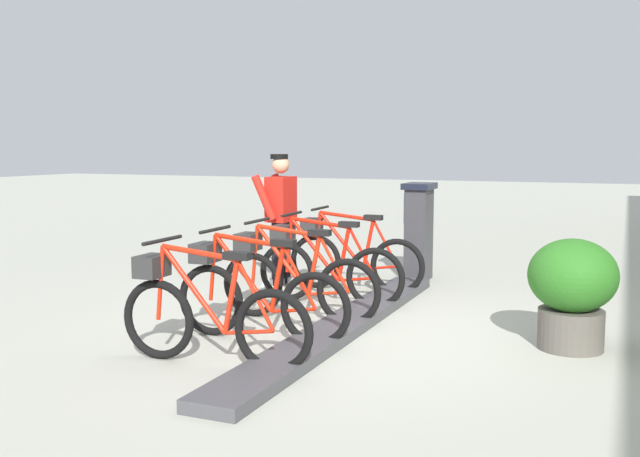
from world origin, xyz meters
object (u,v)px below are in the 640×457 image
worker_near_rack (280,214)px  bike_docked_0 (350,256)px  bike_docked_3 (254,294)px  bike_docked_2 (292,279)px  payment_kiosk (419,230)px  planter_bush (572,288)px  bike_docked_1 (324,266)px  bike_docked_4 (206,313)px

worker_near_rack → bike_docked_0: bearing=-177.6°
bike_docked_0 → bike_docked_3: size_ratio=1.00×
bike_docked_0 → bike_docked_2: size_ratio=1.00×
payment_kiosk → bike_docked_2: bearing=78.0°
worker_near_rack → planter_bush: 3.96m
bike_docked_1 → worker_near_rack: (0.92, -0.78, 0.48)m
bike_docked_2 → bike_docked_3: size_ratio=1.00×
bike_docked_1 → bike_docked_3: same height
bike_docked_0 → worker_near_rack: worker_near_rack is taller
bike_docked_3 → payment_kiosk: bearing=-99.3°
bike_docked_1 → bike_docked_3: bearing=90.0°
bike_docked_3 → bike_docked_4: size_ratio=1.00×
bike_docked_1 → payment_kiosk: bearing=-107.1°
payment_kiosk → bike_docked_3: (0.57, 3.50, -0.24)m
bike_docked_1 → bike_docked_4: 2.46m
bike_docked_4 → planter_bush: 3.14m
bike_docked_0 → planter_bush: 3.14m
bike_docked_0 → bike_docked_2: (0.00, 1.64, 0.00)m
bike_docked_2 → bike_docked_4: same height
bike_docked_3 → bike_docked_4: (0.00, 0.82, 0.00)m
bike_docked_2 → bike_docked_3: 0.82m
payment_kiosk → bike_docked_0: bearing=61.3°
bike_docked_4 → bike_docked_3: bearing=-90.0°
worker_near_rack → planter_bush: (-3.60, 1.61, -0.37)m
bike_docked_1 → worker_near_rack: 1.30m
bike_docked_3 → bike_docked_0: bearing=-90.0°
bike_docked_1 → worker_near_rack: size_ratio=1.04×
bike_docked_1 → bike_docked_2: (0.00, 0.82, 0.00)m
bike_docked_3 → planter_bush: bike_docked_3 is taller
bike_docked_3 → worker_near_rack: (0.92, -2.42, 0.48)m
bike_docked_0 → bike_docked_3: (0.00, 2.46, 0.00)m
planter_bush → bike_docked_4: bearing=31.5°
bike_docked_3 → bike_docked_2: bearing=-90.0°
bike_docked_2 → planter_bush: bearing=180.0°
bike_docked_2 → bike_docked_0: bearing=-90.0°
payment_kiosk → planter_bush: (-2.11, 2.69, -0.12)m
payment_kiosk → bike_docked_4: 4.37m
payment_kiosk → bike_docked_4: (0.57, 4.33, -0.24)m
bike_docked_3 → planter_bush: 2.80m
planter_bush → payment_kiosk: bearing=-51.9°
bike_docked_0 → bike_docked_4: (0.00, 3.28, 0.00)m
bike_docked_2 → worker_near_rack: size_ratio=1.04×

